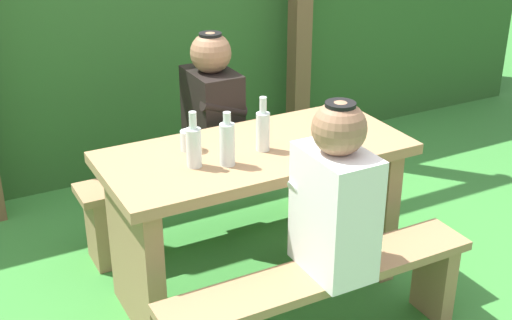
% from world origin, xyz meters
% --- Properties ---
extents(ground_plane, '(12.00, 12.00, 0.00)m').
position_xyz_m(ground_plane, '(0.00, 0.00, 0.00)').
color(ground_plane, '#3A8837').
extents(hedge_backdrop, '(6.40, 0.88, 1.76)m').
position_xyz_m(hedge_backdrop, '(0.00, 1.96, 0.88)').
color(hedge_backdrop, '#2C5C26').
rests_on(hedge_backdrop, ground_plane).
extents(picnic_table, '(1.40, 0.64, 0.75)m').
position_xyz_m(picnic_table, '(0.00, 0.00, 0.51)').
color(picnic_table, '#9E7A51').
rests_on(picnic_table, ground_plane).
extents(bench_near, '(1.40, 0.24, 0.43)m').
position_xyz_m(bench_near, '(0.00, -0.57, 0.31)').
color(bench_near, '#9E7A51').
rests_on(bench_near, ground_plane).
extents(bench_far, '(1.40, 0.24, 0.43)m').
position_xyz_m(bench_far, '(0.00, 0.57, 0.31)').
color(bench_far, '#9E7A51').
rests_on(bench_far, ground_plane).
extents(person_white_shirt, '(0.25, 0.35, 0.72)m').
position_xyz_m(person_white_shirt, '(0.05, -0.57, 0.76)').
color(person_white_shirt, white).
rests_on(person_white_shirt, bench_near).
extents(person_black_coat, '(0.25, 0.35, 0.72)m').
position_xyz_m(person_black_coat, '(0.05, 0.57, 0.76)').
color(person_black_coat, black).
rests_on(person_black_coat, bench_far).
extents(drinking_glass, '(0.08, 0.08, 0.09)m').
position_xyz_m(drinking_glass, '(-0.27, 0.12, 0.80)').
color(drinking_glass, silver).
rests_on(drinking_glass, picnic_table).
extents(bottle_left, '(0.07, 0.07, 0.24)m').
position_xyz_m(bottle_left, '(-0.19, -0.10, 0.85)').
color(bottle_left, silver).
rests_on(bottle_left, picnic_table).
extents(bottle_right, '(0.07, 0.07, 0.25)m').
position_xyz_m(bottle_right, '(-0.32, -0.05, 0.85)').
color(bottle_right, silver).
rests_on(bottle_right, picnic_table).
extents(bottle_center, '(0.06, 0.06, 0.25)m').
position_xyz_m(bottle_center, '(0.02, -0.03, 0.85)').
color(bottle_center, silver).
rests_on(bottle_center, picnic_table).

